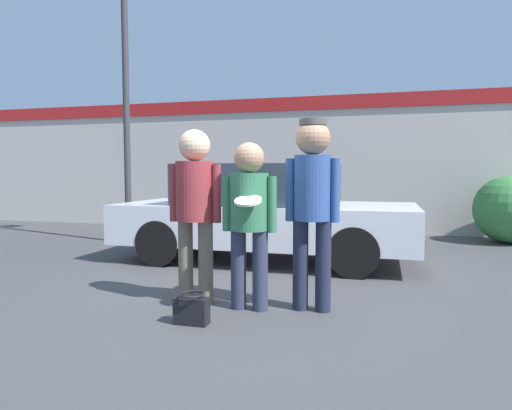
% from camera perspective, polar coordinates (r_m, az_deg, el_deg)
% --- Properties ---
extents(ground_plane, '(56.00, 56.00, 0.00)m').
position_cam_1_polar(ground_plane, '(4.77, -1.27, -12.13)').
color(ground_plane, '#3F3F42').
extents(storefront_building, '(24.00, 0.22, 3.01)m').
position_cam_1_polar(storefront_building, '(10.37, 8.28, 5.21)').
color(storefront_building, beige).
rests_on(storefront_building, ground).
extents(person_left, '(0.56, 0.39, 1.76)m').
position_cam_1_polar(person_left, '(4.64, -7.63, 0.77)').
color(person_left, '#665B4C').
rests_on(person_left, ground).
extents(person_middle_with_frisbee, '(0.54, 0.57, 1.62)m').
position_cam_1_polar(person_middle_with_frisbee, '(4.38, -0.86, -0.75)').
color(person_middle_with_frisbee, '#2D3347').
rests_on(person_middle_with_frisbee, ground).
extents(person_right, '(0.52, 0.35, 1.84)m').
position_cam_1_polar(person_right, '(4.38, 7.06, 1.31)').
color(person_right, '#1E2338').
rests_on(person_right, ground).
extents(parked_car_near, '(4.38, 1.87, 1.45)m').
position_cam_1_polar(parked_car_near, '(6.90, 1.04, -0.89)').
color(parked_car_near, silver).
rests_on(parked_car_near, ground).
extents(street_lamp, '(1.30, 0.35, 6.47)m').
position_cam_1_polar(street_lamp, '(9.12, -14.91, 20.44)').
color(street_lamp, '#38383D').
rests_on(street_lamp, ground).
extents(shrub, '(1.27, 1.27, 1.27)m').
position_cam_1_polar(shrub, '(9.76, 29.07, -0.50)').
color(shrub, '#387A3D').
rests_on(shrub, ground).
extents(handbag, '(0.30, 0.23, 0.28)m').
position_cam_1_polar(handbag, '(4.16, -8.05, -12.77)').
color(handbag, black).
rests_on(handbag, ground).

